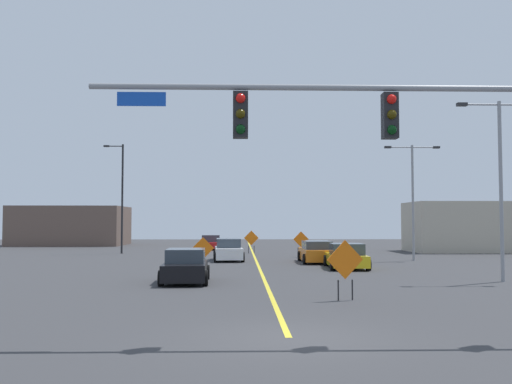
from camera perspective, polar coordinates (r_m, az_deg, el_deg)
name	(u,v)px	position (r m, az deg, el deg)	size (l,w,h in m)	color
ground	(289,338)	(13.14, 3.31, -14.36)	(141.31, 141.31, 0.00)	#38383A
road_centre_stripe	(252,250)	(52.16, -0.44, -5.82)	(0.16, 78.50, 0.01)	yellow
traffic_signal_assembly	(464,129)	(13.97, 20.07, 5.90)	(13.78, 0.44, 6.22)	gray
street_lamp_near_left	(121,194)	(47.76, -13.35, -0.17)	(1.64, 0.24, 8.92)	black
street_lamp_far_right	(413,191)	(39.47, 15.41, 0.07)	(3.73, 0.24, 7.73)	gray
street_lamp_mid_left	(501,173)	(27.00, 23.28, 1.73)	(3.74, 0.24, 7.87)	gray
construction_sign_left_shoulder	(345,262)	(19.18, 8.90, -6.97)	(1.26, 0.33, 1.98)	orange
construction_sign_right_lane	(301,241)	(41.60, 4.53, -4.90)	(1.14, 0.12, 1.88)	orange
construction_sign_median_far	(251,239)	(46.89, -0.47, -4.73)	(1.20, 0.17, 1.85)	orange
construction_sign_left_lane	(203,250)	(30.66, -5.33, -5.77)	(1.18, 0.24, 1.76)	orange
car_yellow_approaching	(346,257)	(32.18, 9.02, -6.43)	(2.28, 4.51, 1.39)	gold
car_red_passing	(211,243)	(53.13, -4.55, -5.11)	(2.19, 4.04, 1.34)	red
car_white_far	(228,250)	(38.19, -2.79, -5.82)	(2.15, 4.58, 1.46)	white
car_orange_mid	(316,252)	(36.43, 6.06, -5.99)	(2.05, 4.58, 1.38)	orange
car_black_distant	(185,267)	(24.68, -7.07, -7.42)	(2.09, 3.91, 1.43)	black
roadside_building_west	(71,226)	(66.05, -18.00, -3.23)	(11.66, 8.12, 4.25)	brown
roadside_building_east	(468,227)	(52.42, 20.43, -3.29)	(9.91, 5.89, 4.27)	#B2A893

